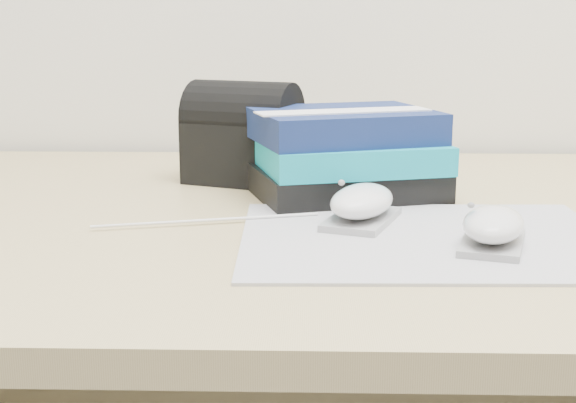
{
  "coord_description": "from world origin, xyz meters",
  "views": [
    {
      "loc": [
        -0.09,
        0.68,
        0.95
      ],
      "look_at": [
        -0.11,
        1.45,
        0.77
      ],
      "focal_mm": 50.0,
      "sensor_mm": 36.0,
      "label": 1
    }
  ],
  "objects_px": {
    "desk": "(377,376)",
    "mouse_rear": "(362,204)",
    "book_stack": "(345,154)",
    "pouch": "(243,133)",
    "mouse_front": "(493,227)"
  },
  "relations": [
    {
      "from": "desk",
      "to": "mouse_rear",
      "type": "relative_size",
      "value": 12.81
    },
    {
      "from": "mouse_front",
      "to": "book_stack",
      "type": "xyz_separation_m",
      "value": [
        -0.13,
        0.23,
        0.03
      ]
    },
    {
      "from": "desk",
      "to": "book_stack",
      "type": "relative_size",
      "value": 6.18
    },
    {
      "from": "mouse_front",
      "to": "pouch",
      "type": "bearing_deg",
      "value": 129.73
    },
    {
      "from": "mouse_front",
      "to": "pouch",
      "type": "height_order",
      "value": "pouch"
    },
    {
      "from": "desk",
      "to": "pouch",
      "type": "height_order",
      "value": "pouch"
    },
    {
      "from": "mouse_rear",
      "to": "pouch",
      "type": "height_order",
      "value": "pouch"
    },
    {
      "from": "desk",
      "to": "mouse_rear",
      "type": "height_order",
      "value": "mouse_rear"
    },
    {
      "from": "mouse_front",
      "to": "mouse_rear",
      "type": "bearing_deg",
      "value": 143.78
    },
    {
      "from": "book_stack",
      "to": "mouse_rear",
      "type": "bearing_deg",
      "value": -85.34
    },
    {
      "from": "book_stack",
      "to": "pouch",
      "type": "distance_m",
      "value": 0.16
    },
    {
      "from": "desk",
      "to": "pouch",
      "type": "relative_size",
      "value": 9.62
    },
    {
      "from": "mouse_rear",
      "to": "mouse_front",
      "type": "distance_m",
      "value": 0.15
    },
    {
      "from": "book_stack",
      "to": "pouch",
      "type": "xyz_separation_m",
      "value": [
        -0.13,
        0.08,
        0.01
      ]
    },
    {
      "from": "mouse_front",
      "to": "book_stack",
      "type": "height_order",
      "value": "book_stack"
    }
  ]
}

